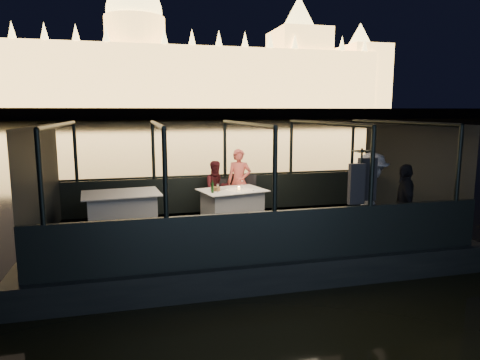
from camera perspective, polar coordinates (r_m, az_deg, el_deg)
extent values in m
plane|color=black|center=(88.75, -12.61, 7.01)|extent=(500.00, 500.00, 0.00)
cube|color=black|center=(9.47, 0.59, -9.68)|extent=(8.60, 4.40, 1.00)
cube|color=black|center=(9.32, 0.60, -6.89)|extent=(8.00, 4.00, 0.04)
cube|color=black|center=(11.11, -2.00, -1.77)|extent=(8.00, 0.08, 0.90)
cube|color=black|center=(7.35, 4.56, -7.55)|extent=(8.00, 0.08, 0.90)
cube|color=#423D33|center=(218.69, -13.54, 8.42)|extent=(400.00, 140.00, 6.00)
cube|color=silver|center=(9.94, -1.05, -3.47)|extent=(1.65, 1.35, 0.77)
cube|color=white|center=(9.50, -15.45, -4.40)|extent=(1.71, 1.31, 0.85)
cube|color=black|center=(10.57, -2.35, -2.34)|extent=(0.45, 0.45, 0.87)
cube|color=black|center=(10.61, 1.26, -2.29)|extent=(0.59, 0.59, 0.98)
imported|color=#CC554A|center=(10.63, -0.12, -0.62)|extent=(0.68, 0.56, 1.64)
imported|color=#3D1115|center=(10.52, -3.13, -0.74)|extent=(0.68, 0.55, 1.36)
imported|color=silver|center=(8.81, 17.02, -2.43)|extent=(1.01, 1.30, 1.77)
imported|color=black|center=(8.84, 21.05, -2.60)|extent=(0.73, 1.00, 1.57)
cylinder|color=#133614|center=(9.49, -3.69, -0.82)|extent=(0.08, 0.08, 0.28)
cylinder|color=brown|center=(9.76, -3.29, -1.19)|extent=(0.25, 0.25, 0.09)
cylinder|color=gold|center=(9.85, -0.15, -1.09)|extent=(0.07, 0.07, 0.08)
cylinder|color=white|center=(9.77, 2.31, -1.36)|extent=(0.24, 0.24, 0.01)
cylinder|color=silver|center=(9.90, -2.37, -1.23)|extent=(0.32, 0.32, 0.02)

